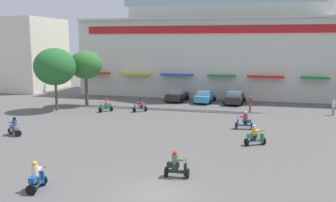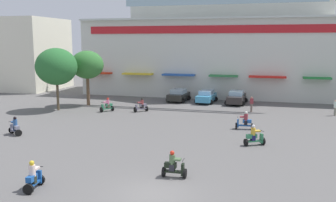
# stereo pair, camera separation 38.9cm
# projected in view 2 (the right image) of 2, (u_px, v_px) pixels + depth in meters

# --- Properties ---
(ground_plane) EXTENTS (128.00, 128.00, 0.00)m
(ground_plane) POSITION_uv_depth(u_px,v_px,m) (199.00, 131.00, 30.35)
(ground_plane) COLOR #5D5B59
(colonial_building) EXTENTS (38.77, 15.34, 19.38)m
(colonial_building) POSITION_uv_depth(u_px,v_px,m) (229.00, 33.00, 50.55)
(colonial_building) COLOR silver
(colonial_building) RESTS_ON ground
(flank_building_left) EXTENTS (8.09, 10.53, 10.73)m
(flank_building_left) POSITION_uv_depth(u_px,v_px,m) (32.00, 54.00, 56.86)
(flank_building_left) COLOR silver
(flank_building_left) RESTS_ON ground
(plaza_tree_0) EXTENTS (3.81, 3.31, 6.26)m
(plaza_tree_0) POSITION_uv_depth(u_px,v_px,m) (87.00, 65.00, 41.92)
(plaza_tree_0) COLOR brown
(plaza_tree_0) RESTS_ON ground
(plaza_tree_2) EXTENTS (4.35, 4.26, 6.61)m
(plaza_tree_2) POSITION_uv_depth(u_px,v_px,m) (56.00, 67.00, 38.89)
(plaza_tree_2) COLOR brown
(plaza_tree_2) RESTS_ON ground
(parked_car_0) EXTENTS (2.65, 4.05, 1.50)m
(parked_car_0) POSITION_uv_depth(u_px,v_px,m) (179.00, 95.00, 45.37)
(parked_car_0) COLOR black
(parked_car_0) RESTS_ON ground
(parked_car_1) EXTENTS (2.48, 4.23, 1.49)m
(parked_car_1) POSITION_uv_depth(u_px,v_px,m) (206.00, 96.00, 44.35)
(parked_car_1) COLOR #3E93C1
(parked_car_1) RESTS_ON ground
(parked_car_2) EXTENTS (2.52, 4.46, 1.56)m
(parked_car_2) POSITION_uv_depth(u_px,v_px,m) (236.00, 97.00, 43.45)
(parked_car_2) COLOR #2D2827
(parked_car_2) RESTS_ON ground
(scooter_rider_0) EXTENTS (1.32, 0.55, 1.48)m
(scooter_rider_0) POSITION_uv_depth(u_px,v_px,m) (174.00, 166.00, 19.96)
(scooter_rider_0) COLOR black
(scooter_rider_0) RESTS_ON ground
(scooter_rider_1) EXTENTS (1.54, 1.17, 1.51)m
(scooter_rider_1) POSITION_uv_depth(u_px,v_px,m) (254.00, 137.00, 26.09)
(scooter_rider_1) COLOR black
(scooter_rider_1) RESTS_ON ground
(scooter_rider_3) EXTENTS (1.52, 1.22, 1.48)m
(scooter_rider_3) POSITION_uv_depth(u_px,v_px,m) (15.00, 127.00, 29.07)
(scooter_rider_3) COLOR black
(scooter_rider_3) RESTS_ON ground
(scooter_rider_4) EXTENTS (1.42, 1.39, 1.44)m
(scooter_rider_4) POSITION_uv_depth(u_px,v_px,m) (141.00, 106.00, 38.71)
(scooter_rider_4) COLOR black
(scooter_rider_4) RESTS_ON ground
(scooter_rider_5) EXTENTS (1.30, 1.45, 1.47)m
(scooter_rider_5) POSITION_uv_depth(u_px,v_px,m) (107.00, 106.00, 38.78)
(scooter_rider_5) COLOR black
(scooter_rider_5) RESTS_ON ground
(scooter_rider_6) EXTENTS (0.71, 1.43, 1.53)m
(scooter_rider_6) POSITION_uv_depth(u_px,v_px,m) (34.00, 178.00, 18.28)
(scooter_rider_6) COLOR black
(scooter_rider_6) RESTS_ON ground
(scooter_rider_8) EXTENTS (1.46, 0.59, 1.53)m
(scooter_rider_8) POSITION_uv_depth(u_px,v_px,m) (245.00, 122.00, 30.93)
(scooter_rider_8) COLOR black
(scooter_rider_8) RESTS_ON ground
(pedestrian_0) EXTENTS (0.32, 0.32, 1.60)m
(pedestrian_0) POSITION_uv_depth(u_px,v_px,m) (335.00, 107.00, 36.54)
(pedestrian_0) COLOR slate
(pedestrian_0) RESTS_ON ground
(pedestrian_1) EXTENTS (0.48, 0.48, 1.64)m
(pedestrian_1) POSITION_uv_depth(u_px,v_px,m) (252.00, 103.00, 38.48)
(pedestrian_1) COLOR #746156
(pedestrian_1) RESTS_ON ground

